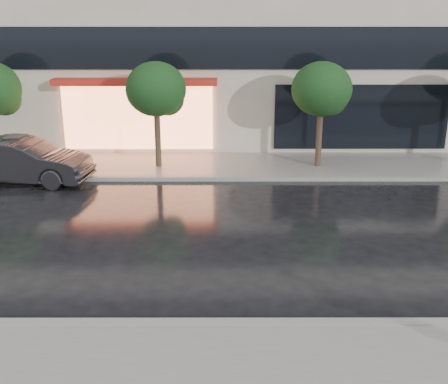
{
  "coord_description": "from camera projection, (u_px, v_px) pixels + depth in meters",
  "views": [
    {
      "loc": [
        -0.56,
        -10.41,
        5.91
      ],
      "look_at": [
        -0.54,
        3.04,
        1.4
      ],
      "focal_mm": 45.0,
      "sensor_mm": 36.0,
      "label": 1
    }
  ],
  "objects": [
    {
      "name": "tree_mid_west",
      "position": [
        158.0,
        91.0,
        20.33
      ],
      "size": [
        2.2,
        2.2,
        3.99
      ],
      "color": "#33261C",
      "rests_on": "ground"
    },
    {
      "name": "curb_far",
      "position": [
        239.0,
        179.0,
        19.79
      ],
      "size": [
        60.0,
        0.25,
        0.14
      ],
      "primitive_type": "cube",
      "color": "gray",
      "rests_on": "ground"
    },
    {
      "name": "sidewalk_far",
      "position": [
        238.0,
        165.0,
        21.45
      ],
      "size": [
        60.0,
        3.5,
        0.12
      ],
      "primitive_type": "cube",
      "color": "slate",
      "rests_on": "ground"
    },
    {
      "name": "tree_mid_east",
      "position": [
        323.0,
        91.0,
        20.33
      ],
      "size": [
        2.2,
        2.2,
        3.99
      ],
      "color": "#33261C",
      "rests_on": "ground"
    },
    {
      "name": "parked_car",
      "position": [
        23.0,
        161.0,
        19.36
      ],
      "size": [
        4.87,
        2.26,
        1.55
      ],
      "primitive_type": "imported",
      "rotation": [
        0.0,
        0.0,
        1.43
      ],
      "color": "black",
      "rests_on": "ground"
    },
    {
      "name": "curb_near",
      "position": [
        252.0,
        324.0,
        10.78
      ],
      "size": [
        60.0,
        0.25,
        0.14
      ],
      "primitive_type": "cube",
      "color": "gray",
      "rests_on": "ground"
    },
    {
      "name": "ground",
      "position": [
        250.0,
        301.0,
        11.75
      ],
      "size": [
        120.0,
        120.0,
        0.0
      ],
      "primitive_type": "plane",
      "color": "black",
      "rests_on": "ground"
    }
  ]
}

